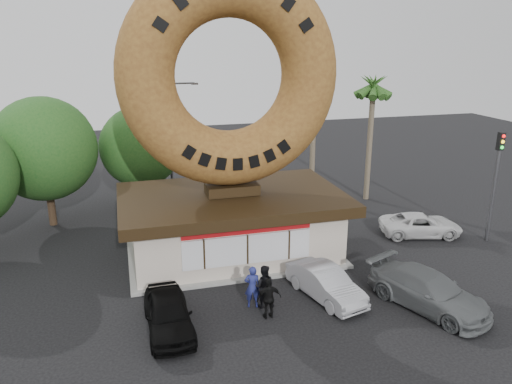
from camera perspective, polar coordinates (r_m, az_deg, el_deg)
The scene contains 16 objects.
ground at distance 21.12m, azimuth 1.07°, elevation -13.56°, with size 90.00×90.00×0.00m, color black.
donut_shop at distance 25.58m, azimuth -2.70°, elevation -3.45°, with size 11.20×7.20×3.80m.
giant_donut at distance 23.99m, azimuth -2.96°, elevation 13.10°, with size 10.54×10.54×2.69m, color olive.
tree_west at distance 31.29m, azimuth -23.08°, elevation 4.54°, with size 6.00×6.00×7.65m.
tree_mid at distance 33.09m, azimuth -13.07°, elevation 5.03°, with size 5.20×5.20×6.63m.
palm_near at distance 33.91m, azimuth 6.78°, elevation 13.15°, with size 2.60×2.60×9.75m.
palm_far at distance 34.12m, azimuth 13.25°, elevation 11.28°, with size 2.60×2.60×8.75m.
street_lamp at distance 34.12m, azimuth -9.59°, elevation 6.39°, with size 2.11×0.20×8.00m.
traffic_signal at distance 29.54m, azimuth 25.75°, elevation 1.95°, with size 0.30×0.38×6.07m.
person_left at distance 21.06m, azimuth -0.41°, elevation -10.78°, with size 0.67×0.44×1.85m, color navy.
person_center at distance 21.07m, azimuth 0.89°, elevation -10.72°, with size 0.91×0.71×1.87m, color black.
person_right at distance 20.33m, azimuth 1.49°, elevation -12.04°, with size 1.03×0.43×1.75m, color black.
car_black at distance 19.92m, azimuth -9.99°, elevation -13.52°, with size 1.69×4.21×1.43m, color black.
car_silver at distance 22.04m, azimuth 7.96°, elevation -10.30°, with size 1.45×4.16×1.37m, color #A5A5AA.
car_grey at distance 22.28m, azimuth 19.09°, elevation -10.60°, with size 2.15×5.29×1.54m, color slate.
car_white at distance 29.84m, azimuth 18.31°, elevation -3.57°, with size 2.09×4.54×1.26m, color silver.
Camera 1 is at (-5.18, -17.35, 10.88)m, focal length 35.00 mm.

